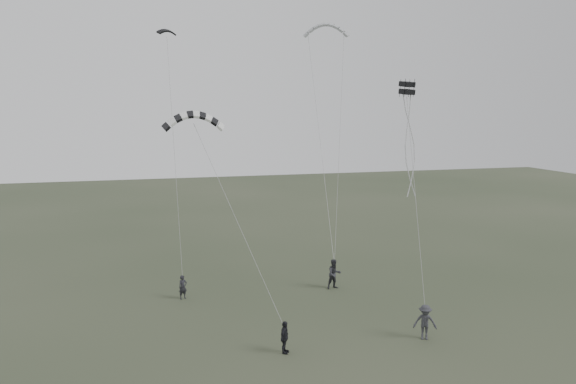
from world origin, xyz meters
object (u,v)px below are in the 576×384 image
object	(u,v)px
kite_dark_small	(167,31)
kite_striped	(193,114)
flyer_center	(285,337)
flyer_left	(183,287)
flyer_far	(425,322)
flyer_right	(334,274)
kite_pale_large	(326,25)
kite_box	(407,88)

from	to	relation	value
kite_dark_small	kite_striped	size ratio (longest dim) A/B	0.39
flyer_center	kite_striped	xyz separation A→B (m)	(-3.38, 7.02, 10.62)
flyer_left	flyer_far	bearing A→B (deg)	-61.77
flyer_right	kite_striped	bearing A→B (deg)	-174.64
flyer_left	kite_dark_small	size ratio (longest dim) A/B	1.16
kite_pale_large	kite_box	xyz separation A→B (m)	(0.86, -12.18, -5.31)
kite_pale_large	flyer_right	bearing A→B (deg)	-84.22
kite_striped	flyer_right	bearing A→B (deg)	13.46
kite_striped	kite_pale_large	bearing A→B (deg)	46.18
flyer_left	kite_striped	bearing A→B (deg)	-95.36
kite_box	flyer_right	bearing A→B (deg)	122.02
kite_dark_small	kite_pale_large	bearing A→B (deg)	-11.35
flyer_far	flyer_left	bearing A→B (deg)	164.37
flyer_left	kite_striped	distance (m)	10.94
flyer_left	kite_dark_small	world-z (taller)	kite_dark_small
flyer_right	flyer_center	world-z (taller)	flyer_right
flyer_right	kite_striped	size ratio (longest dim) A/B	0.58
flyer_center	kite_striped	distance (m)	13.18
flyer_left	flyer_right	xyz separation A→B (m)	(9.79, -0.59, 0.23)
flyer_left	kite_striped	world-z (taller)	kite_striped
kite_dark_small	kite_striped	world-z (taller)	kite_dark_small
kite_pale_large	kite_dark_small	bearing A→B (deg)	-143.26
kite_striped	kite_box	xyz separation A→B (m)	(12.45, -1.29, 1.53)
flyer_far	kite_dark_small	distance (m)	24.60
flyer_left	kite_pale_large	world-z (taller)	kite_pale_large
flyer_far	kite_pale_large	world-z (taller)	kite_pale_large
flyer_right	kite_dark_small	xyz separation A→B (m)	(-9.99, 5.63, 15.91)
flyer_left	flyer_right	world-z (taller)	flyer_right
kite_striped	kite_box	bearing A→B (deg)	-2.95
flyer_far	kite_pale_large	xyz separation A→B (m)	(0.83, 18.21, 17.34)
kite_dark_small	kite_box	distance (m)	16.34
kite_dark_small	kite_box	world-z (taller)	kite_dark_small
flyer_center	kite_dark_small	distance (m)	21.97
flyer_center	kite_striped	size ratio (longest dim) A/B	0.48
flyer_right	flyer_center	size ratio (longest dim) A/B	1.22
kite_pale_large	flyer_far	bearing A→B (deg)	-71.83
flyer_left	flyer_far	world-z (taller)	flyer_far
flyer_center	kite_dark_small	bearing A→B (deg)	49.33
flyer_right	flyer_far	distance (m)	9.16
flyer_center	flyer_far	distance (m)	7.38
flyer_left	kite_striped	size ratio (longest dim) A/B	0.45
flyer_left	kite_dark_small	bearing A→B (deg)	70.53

